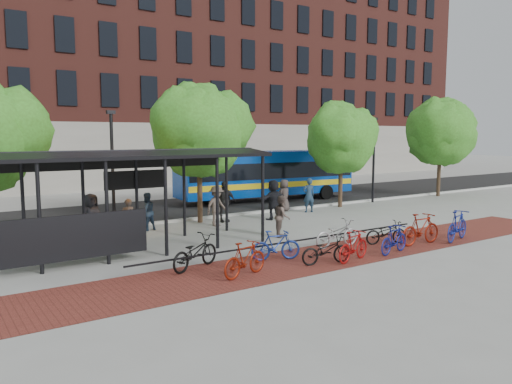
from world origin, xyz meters
TOP-DOWN VIEW (x-y plane):
  - ground at (0.00, 0.00)m, footprint 160.00×160.00m
  - asphalt_street at (0.00, 8.00)m, footprint 160.00×8.00m
  - curb at (0.00, 4.00)m, footprint 160.00×0.25m
  - brick_strip at (-2.00, -5.00)m, footprint 24.00×3.00m
  - bike_rack_rail at (-3.30, -4.10)m, footprint 12.00×0.05m
  - building_brick at (10.00, 26.00)m, footprint 55.00×14.00m
  - bus_shelter at (-8.13, -0.48)m, footprint 10.60×3.07m
  - tree_b at (-2.90, 3.35)m, footprint 5.15×4.20m
  - tree_c at (6.09, 3.35)m, footprint 4.66×3.80m
  - tree_d at (15.10, 3.35)m, footprint 5.39×4.40m
  - lamp_post_left at (-7.00, 3.60)m, footprint 0.35×0.20m
  - lamp_post_right at (9.00, 3.60)m, footprint 0.35×0.20m
  - bus at (4.06, 7.82)m, footprint 11.62×3.57m
  - bike_0 at (-6.98, -3.92)m, footprint 2.11×1.40m
  - bike_1 at (-6.15, -5.47)m, footprint 1.81×0.93m
  - bike_3 at (-4.30, -4.46)m, footprint 1.73×0.99m
  - bike_4 at (-3.26, -5.75)m, footprint 1.80×0.94m
  - bike_5 at (-2.29, -5.99)m, footprint 1.77×0.87m
  - bike_6 at (-1.30, -4.17)m, footprint 1.96×0.76m
  - bike_7 at (-0.36, -6.03)m, footprint 1.74×0.79m
  - bike_8 at (0.60, -4.83)m, footprint 1.76×1.08m
  - bike_9 at (1.57, -5.65)m, footprint 2.02×0.64m
  - bike_11 at (3.32, -6.00)m, footprint 2.09×1.07m
  - pedestrian_0 at (-8.45, 1.90)m, footprint 1.07×0.91m
  - pedestrian_1 at (-7.09, 1.61)m, footprint 0.63×0.46m
  - pedestrian_2 at (-5.86, 2.77)m, footprint 0.88×0.73m
  - pedestrian_3 at (-2.82, 2.03)m, footprint 1.31×0.95m
  - pedestrian_4 at (-2.02, 2.75)m, footprint 1.21×0.70m
  - pedestrian_5 at (0.32, 2.01)m, footprint 1.86×0.83m
  - pedestrian_6 at (2.31, 3.74)m, footprint 0.98×0.79m
  - pedestrian_7 at (3.23, 2.79)m, footprint 0.75×0.59m
  - pedestrian_8 at (-1.79, -1.50)m, footprint 1.01×1.03m

SIDE VIEW (x-z plane):
  - ground at x=0.00m, z-range 0.00..0.00m
  - bike_rack_rail at x=-3.30m, z-range -0.47..0.47m
  - brick_strip at x=-2.00m, z-range 0.00..0.01m
  - asphalt_street at x=0.00m, z-range 0.00..0.01m
  - curb at x=0.00m, z-range 0.00..0.12m
  - bike_8 at x=0.60m, z-range 0.00..0.88m
  - bike_4 at x=-3.26m, z-range 0.00..0.90m
  - bike_3 at x=-4.30m, z-range 0.00..1.00m
  - bike_7 at x=-0.36m, z-range 0.00..1.01m
  - bike_6 at x=-1.30m, z-range 0.00..1.01m
  - bike_5 at x=-2.29m, z-range 0.00..1.02m
  - bike_1 at x=-6.15m, z-range 0.00..1.05m
  - bike_0 at x=-6.98m, z-range 0.00..1.05m
  - bike_9 at x=1.57m, z-range 0.00..1.20m
  - bike_11 at x=3.32m, z-range 0.00..1.21m
  - pedestrian_1 at x=-7.09m, z-range 0.00..1.60m
  - pedestrian_2 at x=-5.86m, z-range 0.00..1.64m
  - pedestrian_8 at x=-1.79m, z-range 0.00..1.68m
  - pedestrian_6 at x=2.31m, z-range 0.00..1.72m
  - pedestrian_7 at x=3.23m, z-range 0.00..1.82m
  - pedestrian_3 at x=-2.82m, z-range 0.00..1.82m
  - pedestrian_0 at x=-8.45m, z-range 0.00..1.87m
  - pedestrian_4 at x=-2.02m, z-range 0.00..1.94m
  - pedestrian_5 at x=0.32m, z-range 0.00..1.94m
  - bus at x=4.06m, z-range 0.23..3.32m
  - lamp_post_left at x=-7.00m, z-range 0.18..5.31m
  - lamp_post_right at x=9.00m, z-range 0.18..5.31m
  - bus_shelter at x=-8.13m, z-range 1.20..4.80m
  - tree_c at x=6.09m, z-range 1.09..7.02m
  - tree_b at x=-2.90m, z-range 1.22..7.69m
  - tree_d at x=15.10m, z-range 1.19..7.74m
  - building_brick at x=10.00m, z-range 0.00..20.00m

